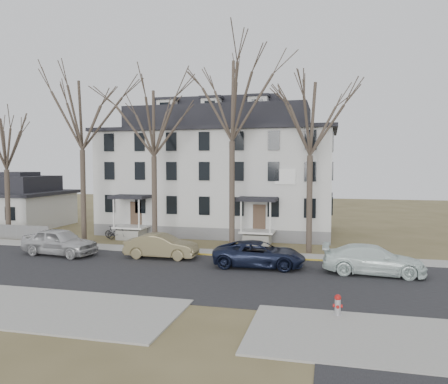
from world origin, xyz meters
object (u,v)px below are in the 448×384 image
(car_silver, at_px, (60,242))
(bicycle_left, at_px, (118,234))
(bicycle_right, at_px, (113,233))
(car_white, at_px, (373,260))
(tree_mid_left, at_px, (154,118))
(tree_far_left, at_px, (82,110))
(tree_bungalow, at_px, (6,140))
(small_house, at_px, (18,204))
(car_tan, at_px, (161,247))
(car_navy, at_px, (259,255))
(tree_center, at_px, (232,95))
(boarding_house, at_px, (220,173))
(fire_hydrant, at_px, (338,305))
(tree_mid_right, at_px, (310,114))

(car_silver, height_order, bicycle_left, car_silver)
(bicycle_right, bearing_deg, bicycle_left, -112.25)
(car_white, bearing_deg, tree_mid_left, 72.49)
(tree_far_left, bearing_deg, tree_bungalow, 180.00)
(tree_far_left, bearing_deg, small_house, 150.61)
(tree_bungalow, distance_m, car_tan, 17.41)
(tree_mid_left, relative_size, car_navy, 2.33)
(car_tan, distance_m, bicycle_left, 8.24)
(small_house, distance_m, tree_far_left, 15.00)
(tree_center, bearing_deg, small_house, 164.92)
(boarding_house, relative_size, car_tan, 4.39)
(bicycle_right, bearing_deg, car_tan, -120.80)
(boarding_house, relative_size, tree_center, 1.41)
(bicycle_left, bearing_deg, small_house, 67.55)
(car_tan, bearing_deg, bicycle_right, 45.94)
(tree_mid_left, height_order, bicycle_right, tree_mid_left)
(tree_far_left, xyz_separation_m, fire_hydrant, (19.24, -12.79, -9.88))
(tree_far_left, relative_size, tree_mid_left, 1.08)
(car_navy, relative_size, bicycle_right, 3.22)
(car_white, height_order, fire_hydrant, car_white)
(small_house, distance_m, tree_mid_left, 19.53)
(bicycle_right, distance_m, fire_hydrant, 22.94)
(boarding_house, relative_size, car_silver, 3.94)
(small_house, relative_size, tree_far_left, 0.63)
(tree_bungalow, bearing_deg, fire_hydrant, -25.98)
(tree_center, bearing_deg, car_silver, -155.30)
(boarding_house, xyz_separation_m, tree_center, (3.00, -8.15, 5.71))
(tree_bungalow, bearing_deg, tree_far_left, 0.00)
(bicycle_left, distance_m, fire_hydrant, 22.19)
(car_navy, relative_size, bicycle_left, 3.11)
(tree_center, height_order, fire_hydrant, tree_center)
(tree_mid_right, bearing_deg, tree_bungalow, 180.00)
(tree_mid_right, xyz_separation_m, tree_bungalow, (-24.50, 0.00, -1.48))
(tree_bungalow, relative_size, fire_hydrant, 11.76)
(small_house, height_order, tree_far_left, tree_far_left)
(bicycle_left, xyz_separation_m, fire_hydrant, (17.05, -14.19, 0.00))
(tree_bungalow, xyz_separation_m, car_white, (28.27, -5.35, -7.32))
(tree_far_left, height_order, tree_center, tree_center)
(tree_mid_right, relative_size, car_silver, 2.41)
(tree_bungalow, distance_m, car_navy, 23.60)
(tree_mid_left, height_order, car_white, tree_mid_left)
(car_silver, height_order, car_white, car_silver)
(bicycle_right, xyz_separation_m, fire_hydrant, (17.68, -14.61, -0.05))
(tree_mid_right, height_order, bicycle_left, tree_mid_right)
(car_navy, bearing_deg, bicycle_left, 60.13)
(tree_mid_left, bearing_deg, bicycle_right, 157.62)
(tree_mid_left, xyz_separation_m, tree_bungalow, (-13.00, 0.00, -1.48))
(small_house, xyz_separation_m, bicycle_right, (12.56, -4.37, -1.74))
(boarding_house, xyz_separation_m, car_white, (12.27, -13.50, -4.58))
(car_navy, xyz_separation_m, bicycle_right, (-13.26, 6.97, -0.25))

